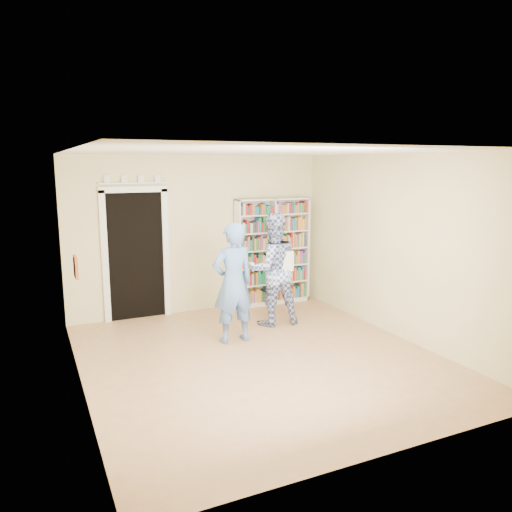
{
  "coord_description": "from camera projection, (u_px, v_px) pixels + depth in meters",
  "views": [
    {
      "loc": [
        -2.7,
        -5.68,
        2.55
      ],
      "look_at": [
        0.35,
        0.9,
        1.21
      ],
      "focal_mm": 35.0,
      "sensor_mm": 36.0,
      "label": 1
    }
  ],
  "objects": [
    {
      "name": "floor",
      "position": [
        261.0,
        358.0,
        6.65
      ],
      "size": [
        5.0,
        5.0,
        0.0
      ],
      "primitive_type": "plane",
      "color": "#A57750",
      "rests_on": "ground"
    },
    {
      "name": "ceiling",
      "position": [
        261.0,
        152.0,
        6.16
      ],
      "size": [
        5.0,
        5.0,
        0.0
      ],
      "primitive_type": "plane",
      "rotation": [
        3.14,
        0.0,
        0.0
      ],
      "color": "white",
      "rests_on": "wall_back"
    },
    {
      "name": "wall_back",
      "position": [
        199.0,
        234.0,
        8.63
      ],
      "size": [
        4.5,
        0.0,
        4.5
      ],
      "primitive_type": "plane",
      "rotation": [
        1.57,
        0.0,
        0.0
      ],
      "color": "beige",
      "rests_on": "floor"
    },
    {
      "name": "wall_left",
      "position": [
        76.0,
        275.0,
        5.47
      ],
      "size": [
        0.0,
        5.0,
        5.0
      ],
      "primitive_type": "plane",
      "rotation": [
        1.57,
        0.0,
        1.57
      ],
      "color": "beige",
      "rests_on": "floor"
    },
    {
      "name": "wall_right",
      "position": [
        399.0,
        247.0,
        7.33
      ],
      "size": [
        0.0,
        5.0,
        5.0
      ],
      "primitive_type": "plane",
      "rotation": [
        1.57,
        0.0,
        -1.57
      ],
      "color": "beige",
      "rests_on": "floor"
    },
    {
      "name": "bookshelf",
      "position": [
        272.0,
        251.0,
        9.12
      ],
      "size": [
        1.41,
        0.26,
        1.94
      ],
      "rotation": [
        0.0,
        0.0,
        -0.34
      ],
      "color": "white",
      "rests_on": "floor"
    },
    {
      "name": "doorway",
      "position": [
        136.0,
        249.0,
        8.19
      ],
      "size": [
        1.1,
        0.08,
        2.43
      ],
      "color": "black",
      "rests_on": "floor"
    },
    {
      "name": "wall_art",
      "position": [
        76.0,
        267.0,
        5.65
      ],
      "size": [
        0.03,
        0.25,
        0.25
      ],
      "primitive_type": "cube",
      "color": "brown",
      "rests_on": "wall_left"
    },
    {
      "name": "man_blue",
      "position": [
        233.0,
        283.0,
        7.13
      ],
      "size": [
        0.66,
        0.46,
        1.75
      ],
      "primitive_type": "imported",
      "rotation": [
        0.0,
        0.0,
        3.21
      ],
      "color": "#557BBD",
      "rests_on": "floor"
    },
    {
      "name": "man_plaid",
      "position": [
        273.0,
        269.0,
        7.94
      ],
      "size": [
        0.94,
        0.76,
        1.8
      ],
      "primitive_type": "imported",
      "rotation": [
        0.0,
        0.0,
        3.04
      ],
      "color": "#314898",
      "rests_on": "floor"
    },
    {
      "name": "paper_sheet",
      "position": [
        287.0,
        261.0,
        7.73
      ],
      "size": [
        0.22,
        0.03,
        0.31
      ],
      "primitive_type": "cube",
      "rotation": [
        0.0,
        0.0,
        -0.1
      ],
      "color": "white",
      "rests_on": "man_plaid"
    }
  ]
}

